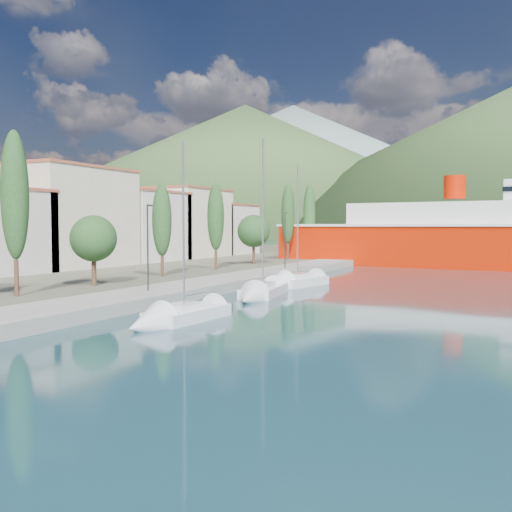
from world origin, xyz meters
The scene contains 9 objects.
ground centered at (0.00, 120.00, 0.00)m, with size 1400.00×1400.00×0.00m, color #193D47.
quay centered at (-9.00, 26.00, 0.40)m, with size 5.00×88.00×0.80m, color gray.
land_strip centered at (-47.00, 36.00, 0.35)m, with size 70.00×148.00×0.70m, color #565644.
town_buildings centered at (-32.00, 36.91, 5.57)m, with size 9.20×69.20×11.30m.
tree_row centered at (-15.34, 32.10, 5.89)m, with size 3.94×62.94×10.96m.
lamp_posts centered at (-9.00, 15.00, 4.08)m, with size 0.15×49.23×6.06m.
sailboat_near centered at (-2.30, 7.81, 0.30)m, with size 2.80×7.78×10.97m.
sailboat_mid centered at (-2.89, 19.95, 0.31)m, with size 3.99×9.25×12.90m.
sailboat_far centered at (-3.89, 28.02, 0.33)m, with size 4.14×8.40×11.82m.
Camera 1 is at (15.55, -17.43, 5.34)m, focal length 40.00 mm.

